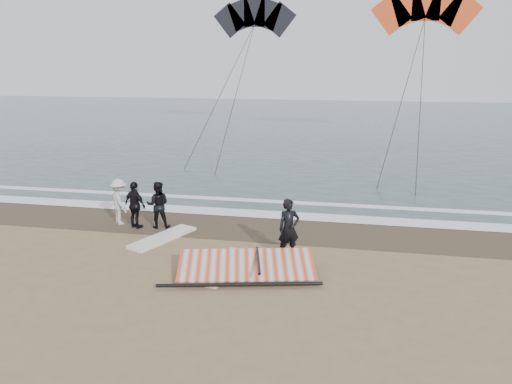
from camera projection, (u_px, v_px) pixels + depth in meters
The scene contains 12 objects.
ground at pixel (217, 286), 12.11m from camera, with size 120.00×120.00×0.00m, color #8C704C.
sea at pixel (318, 124), 43.43m from camera, with size 120.00×54.00×0.02m, color #233838.
wet_sand at pixel (253, 227), 16.38m from camera, with size 120.00×2.80×0.01m, color #4C3D2B.
foam_near at pixel (261, 214), 17.71m from camera, with size 120.00×0.90×0.01m, color white.
foam_far at pixel (269, 201), 19.32m from camera, with size 120.00×0.45×0.01m, color white.
man_main at pixel (289, 228), 13.68m from camera, with size 0.61×0.40×1.67m, color black.
board_white at pixel (224, 266), 13.14m from camera, with size 0.69×2.47×0.10m, color silver.
board_cream at pixel (163, 238), 15.26m from camera, with size 0.64×2.40×0.10m, color silver.
trio_cluster at pixel (136, 204), 16.30m from camera, with size 2.39×1.22×1.56m.
sail_rig at pixel (245, 266), 12.78m from camera, with size 3.91×2.40×0.49m.
kite_red at pixel (425, 14), 30.61m from camera, with size 7.34×6.90×15.72m.
kite_dark at pixel (254, 20), 36.73m from camera, with size 6.79×8.02×17.69m.
Camera 1 is at (3.07, -10.74, 5.28)m, focal length 35.00 mm.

